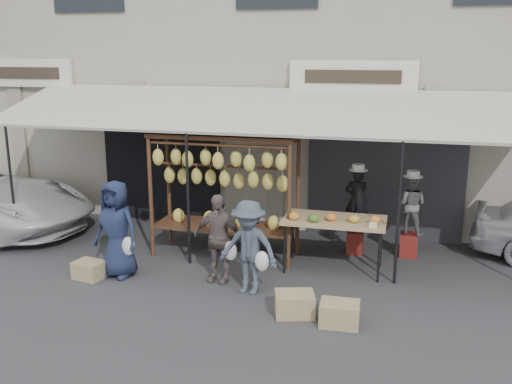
# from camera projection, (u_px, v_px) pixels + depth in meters

# --- Properties ---
(ground_plane) EXTENTS (90.00, 90.00, 0.00)m
(ground_plane) POSITION_uv_depth(u_px,v_px,m) (224.00, 296.00, 8.69)
(ground_plane) COLOR #2D2D30
(shophouse) EXTENTS (24.00, 6.15, 7.30)m
(shophouse) POSITION_uv_depth(u_px,v_px,m) (303.00, 49.00, 13.90)
(shophouse) COLOR #A89E8F
(shophouse) RESTS_ON ground_plane
(awning) EXTENTS (10.00, 2.35, 2.92)m
(awning) POSITION_uv_depth(u_px,v_px,m) (262.00, 111.00, 10.20)
(awning) COLOR #B8B6A8
(awning) RESTS_ON ground_plane
(banana_rack) EXTENTS (2.60, 0.90, 2.24)m
(banana_rack) POSITION_uv_depth(u_px,v_px,m) (224.00, 171.00, 10.00)
(banana_rack) COLOR #4D2A1B
(banana_rack) RESTS_ON ground_plane
(produce_table) EXTENTS (1.70, 0.90, 1.04)m
(produce_table) POSITION_uv_depth(u_px,v_px,m) (334.00, 221.00, 9.48)
(produce_table) COLOR tan
(produce_table) RESTS_ON ground_plane
(vendor_left) EXTENTS (0.45, 0.31, 1.19)m
(vendor_left) POSITION_uv_depth(u_px,v_px,m) (357.00, 200.00, 10.27)
(vendor_left) COLOR black
(vendor_left) RESTS_ON stool_left
(vendor_right) EXTENTS (0.61, 0.53, 1.08)m
(vendor_right) POSITION_uv_depth(u_px,v_px,m) (411.00, 204.00, 10.11)
(vendor_right) COLOR slate
(vendor_right) RESTS_ON stool_right
(customer_left) EXTENTS (0.86, 0.63, 1.61)m
(customer_left) POSITION_uv_depth(u_px,v_px,m) (117.00, 229.00, 9.27)
(customer_left) COLOR #1B2341
(customer_left) RESTS_ON ground_plane
(customer_mid) EXTENTS (0.89, 0.46, 1.45)m
(customer_mid) POSITION_uv_depth(u_px,v_px,m) (218.00, 238.00, 9.08)
(customer_mid) COLOR #675855
(customer_mid) RESTS_ON ground_plane
(customer_right) EXTENTS (1.03, 0.70, 1.46)m
(customer_right) POSITION_uv_depth(u_px,v_px,m) (249.00, 247.00, 8.63)
(customer_right) COLOR #3E4856
(customer_right) RESTS_ON ground_plane
(stool_left) EXTENTS (0.33, 0.33, 0.41)m
(stool_left) POSITION_uv_depth(u_px,v_px,m) (355.00, 242.00, 10.46)
(stool_left) COLOR maroon
(stool_left) RESTS_ON ground_plane
(stool_right) EXTENTS (0.37, 0.37, 0.43)m
(stool_right) POSITION_uv_depth(u_px,v_px,m) (408.00, 245.00, 10.30)
(stool_right) COLOR maroon
(stool_right) RESTS_ON ground_plane
(crate_near_a) EXTENTS (0.64, 0.55, 0.33)m
(crate_near_a) POSITION_uv_depth(u_px,v_px,m) (295.00, 304.00, 8.02)
(crate_near_a) COLOR tan
(crate_near_a) RESTS_ON ground_plane
(crate_near_b) EXTENTS (0.55, 0.43, 0.32)m
(crate_near_b) POSITION_uv_depth(u_px,v_px,m) (340.00, 314.00, 7.74)
(crate_near_b) COLOR tan
(crate_near_b) RESTS_ON ground_plane
(crate_far) EXTENTS (0.54, 0.45, 0.28)m
(crate_far) POSITION_uv_depth(u_px,v_px,m) (89.00, 270.00, 9.33)
(crate_far) COLOR tan
(crate_far) RESTS_ON ground_plane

